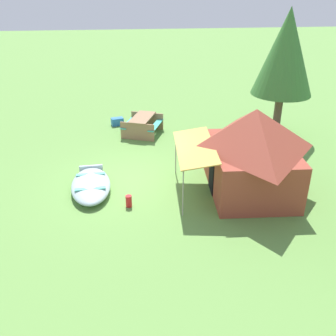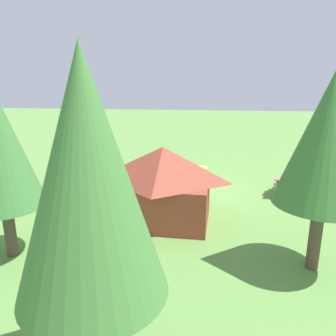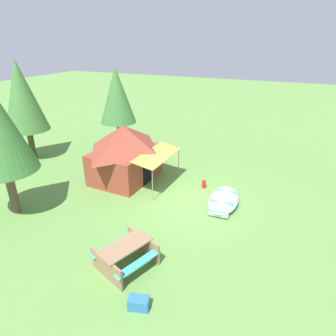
# 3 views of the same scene
# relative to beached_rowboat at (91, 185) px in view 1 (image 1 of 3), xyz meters

# --- Properties ---
(ground_plane) EXTENTS (80.00, 80.00, 0.00)m
(ground_plane) POSITION_rel_beached_rowboat_xyz_m (-0.49, 1.37, -0.21)
(ground_plane) COLOR #619143
(beached_rowboat) EXTENTS (2.52, 1.39, 0.39)m
(beached_rowboat) POSITION_rel_beached_rowboat_xyz_m (0.00, 0.00, 0.00)
(beached_rowboat) COLOR #9FB6BA
(beached_rowboat) RESTS_ON ground_plane
(canvas_cabin_tent) EXTENTS (3.56, 3.83, 2.73)m
(canvas_cabin_tent) POSITION_rel_beached_rowboat_xyz_m (0.49, 5.05, 1.21)
(canvas_cabin_tent) COLOR #973D2D
(canvas_cabin_tent) RESTS_ON ground_plane
(picnic_table) EXTENTS (2.03, 1.94, 0.78)m
(picnic_table) POSITION_rel_beached_rowboat_xyz_m (-4.78, 1.88, 0.28)
(picnic_table) COLOR #947150
(picnic_table) RESTS_ON ground_plane
(cooler_box) EXTENTS (0.45, 0.60, 0.34)m
(cooler_box) POSITION_rel_beached_rowboat_xyz_m (-5.99, 0.77, -0.03)
(cooler_box) COLOR #2E70B8
(cooler_box) RESTS_ON ground_plane
(fuel_can) EXTENTS (0.23, 0.23, 0.37)m
(fuel_can) POSITION_rel_beached_rowboat_xyz_m (1.07, 1.19, -0.02)
(fuel_can) COLOR red
(fuel_can) RESTS_ON ground_plane
(pine_tree_back_right) EXTENTS (2.42, 2.42, 5.21)m
(pine_tree_back_right) POSITION_rel_beached_rowboat_xyz_m (-3.93, 7.54, 3.30)
(pine_tree_back_right) COLOR brown
(pine_tree_back_right) RESTS_ON ground_plane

